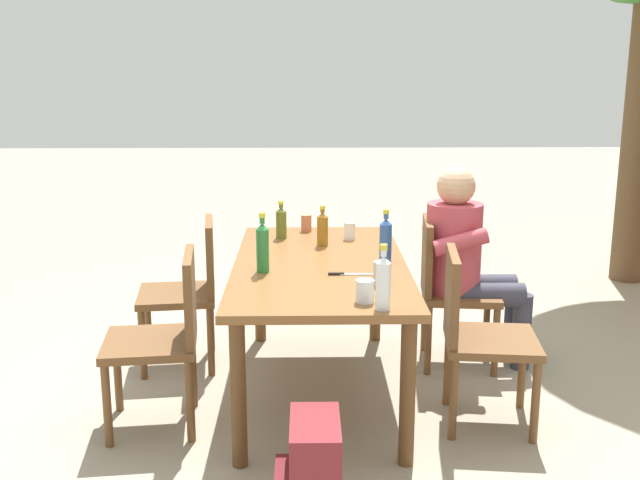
% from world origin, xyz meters
% --- Properties ---
extents(ground_plane, '(24.00, 24.00, 0.00)m').
position_xyz_m(ground_plane, '(0.00, 0.00, 0.00)').
color(ground_plane, gray).
extents(dining_table, '(1.72, 0.90, 0.73)m').
position_xyz_m(dining_table, '(0.00, 0.00, 0.64)').
color(dining_table, brown).
rests_on(dining_table, ground_plane).
extents(chair_far_left, '(0.48, 0.48, 0.87)m').
position_xyz_m(chair_far_left, '(-0.40, 0.75, 0.49)').
color(chair_far_left, brown).
rests_on(chair_far_left, ground_plane).
extents(chair_near_left, '(0.49, 0.49, 0.87)m').
position_xyz_m(chair_near_left, '(-0.40, -0.75, 0.49)').
color(chair_near_left, brown).
rests_on(chair_near_left, ground_plane).
extents(chair_far_right, '(0.49, 0.49, 0.87)m').
position_xyz_m(chair_far_right, '(0.38, 0.75, 0.49)').
color(chair_far_right, brown).
rests_on(chair_far_right, ground_plane).
extents(chair_near_right, '(0.49, 0.49, 0.87)m').
position_xyz_m(chair_near_right, '(0.38, -0.75, 0.49)').
color(chair_near_right, brown).
rests_on(chair_near_right, ground_plane).
extents(person_in_white_shirt, '(0.47, 0.61, 1.18)m').
position_xyz_m(person_in_white_shirt, '(-0.39, 0.86, 0.66)').
color(person_in_white_shirt, '#B7424C').
rests_on(person_in_white_shirt, ground_plane).
extents(bottle_olive, '(0.06, 0.06, 0.22)m').
position_xyz_m(bottle_olive, '(-0.56, -0.22, 0.83)').
color(bottle_olive, '#566623').
rests_on(bottle_olive, dining_table).
extents(bottle_clear, '(0.06, 0.06, 0.28)m').
position_xyz_m(bottle_clear, '(0.78, 0.25, 0.85)').
color(bottle_clear, white).
rests_on(bottle_clear, dining_table).
extents(bottle_green, '(0.06, 0.06, 0.30)m').
position_xyz_m(bottle_green, '(0.18, -0.29, 0.86)').
color(bottle_green, '#287A38').
rests_on(bottle_green, dining_table).
extents(bottle_amber, '(0.06, 0.06, 0.23)m').
position_xyz_m(bottle_amber, '(-0.37, 0.02, 0.83)').
color(bottle_amber, '#996019').
rests_on(bottle_amber, dining_table).
extents(bottle_blue, '(0.06, 0.06, 0.28)m').
position_xyz_m(bottle_blue, '(0.00, 0.34, 0.85)').
color(bottle_blue, '#2D56A3').
rests_on(bottle_blue, dining_table).
extents(cup_terracotta, '(0.06, 0.06, 0.10)m').
position_xyz_m(cup_terracotta, '(-0.75, -0.07, 0.78)').
color(cup_terracotta, '#BC6B47').
rests_on(cup_terracotta, dining_table).
extents(cup_glass, '(0.08, 0.08, 0.10)m').
position_xyz_m(cup_glass, '(0.68, 0.18, 0.78)').
color(cup_glass, silver).
rests_on(cup_glass, dining_table).
extents(cup_white, '(0.07, 0.07, 0.10)m').
position_xyz_m(cup_white, '(-0.52, 0.18, 0.78)').
color(cup_white, white).
rests_on(cup_white, dining_table).
extents(cup_steel, '(0.07, 0.07, 0.11)m').
position_xyz_m(cup_steel, '(0.42, 0.28, 0.79)').
color(cup_steel, '#B2B7BC').
rests_on(cup_steel, dining_table).
extents(table_knife, '(0.02, 0.24, 0.01)m').
position_xyz_m(table_knife, '(0.25, 0.14, 0.73)').
color(table_knife, silver).
rests_on(table_knife, dining_table).
extents(backpack_by_near_side, '(0.34, 0.25, 0.43)m').
position_xyz_m(backpack_by_near_side, '(1.22, -0.05, 0.21)').
color(backpack_by_near_side, maroon).
rests_on(backpack_by_near_side, ground_plane).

